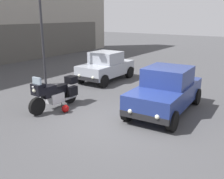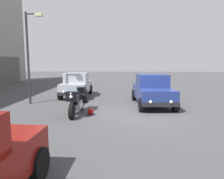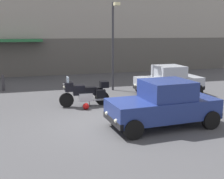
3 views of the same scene
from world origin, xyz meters
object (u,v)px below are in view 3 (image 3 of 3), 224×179
object	(u,v)px
motorcycle	(85,92)
car_compact_side	(169,81)
car_hatchback_near	(164,104)
bollard_curbside	(3,82)
streetlamp_curbside	(114,38)
helmet	(86,106)

from	to	relation	value
motorcycle	car_compact_side	xyz separation A→B (m)	(4.66, 0.98, 0.15)
car_hatchback_near	bollard_curbside	bearing A→B (deg)	-57.34
car_hatchback_near	streetlamp_curbside	world-z (taller)	streetlamp_curbside
streetlamp_curbside	bollard_curbside	xyz separation A→B (m)	(-6.02, 1.69, -2.46)
bollard_curbside	motorcycle	bearing A→B (deg)	-50.49
car_hatchback_near	bollard_curbside	xyz separation A→B (m)	(-5.85, 8.19, -0.32)
motorcycle	streetlamp_curbside	distance (m)	4.34
motorcycle	car_compact_side	bearing A→B (deg)	-166.31
car_hatchback_near	bollard_curbside	size ratio (longest dim) A/B	4.24
helmet	car_compact_side	size ratio (longest dim) A/B	0.08
motorcycle	helmet	bearing A→B (deg)	81.76
car_compact_side	streetlamp_curbside	xyz separation A→B (m)	(-2.44, 1.93, 2.19)
helmet	car_hatchback_near	bearing A→B (deg)	-53.93
helmet	car_compact_side	distance (m)	5.07
car_compact_side	motorcycle	bearing A→B (deg)	11.55
helmet	car_hatchback_near	world-z (taller)	car_hatchback_near
car_compact_side	streetlamp_curbside	bearing A→B (deg)	-38.70
car_compact_side	bollard_curbside	xyz separation A→B (m)	(-8.46, 3.63, -0.28)
car_hatchback_near	streetlamp_curbside	bearing A→B (deg)	-94.33
motorcycle	bollard_curbside	world-z (taller)	motorcycle
car_hatchback_near	car_compact_side	distance (m)	5.25
motorcycle	car_compact_side	distance (m)	4.76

